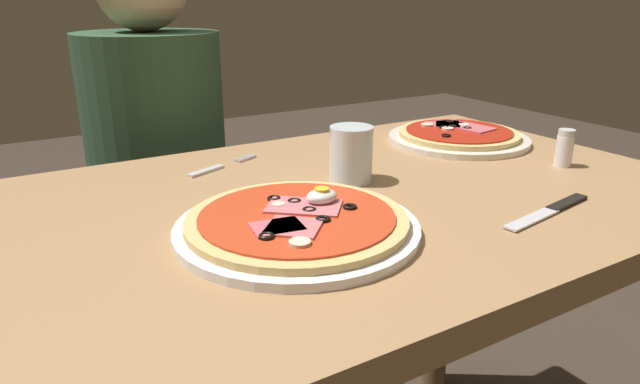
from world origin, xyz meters
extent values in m
cube|color=#9E754C|center=(0.00, 0.00, 0.75)|extent=(1.11, 0.71, 0.04)
cylinder|color=brown|center=(0.49, 0.30, 0.36)|extent=(0.07, 0.07, 0.73)
cylinder|color=white|center=(-0.16, -0.09, 0.77)|extent=(0.32, 0.32, 0.01)
cylinder|color=#DBB26B|center=(-0.16, -0.09, 0.78)|extent=(0.29, 0.29, 0.01)
cylinder|color=red|center=(-0.16, -0.09, 0.79)|extent=(0.25, 0.25, 0.00)
torus|color=black|center=(-0.14, -0.13, 0.79)|extent=(0.02, 0.02, 0.00)
torus|color=black|center=(-0.14, -0.09, 0.79)|extent=(0.02, 0.02, 0.00)
torus|color=black|center=(-0.14, -0.05, 0.79)|extent=(0.02, 0.02, 0.00)
torus|color=black|center=(-0.22, -0.14, 0.79)|extent=(0.02, 0.02, 0.00)
torus|color=black|center=(-0.08, -0.11, 0.79)|extent=(0.02, 0.02, 0.00)
torus|color=black|center=(-0.16, -0.03, 0.79)|extent=(0.02, 0.02, 0.00)
cube|color=#D16B70|center=(-0.18, -0.13, 0.79)|extent=(0.09, 0.09, 0.00)
cube|color=#C65B66|center=(-0.20, -0.12, 0.79)|extent=(0.07, 0.06, 0.00)
cube|color=#D16B70|center=(-0.14, -0.07, 0.79)|extent=(0.11, 0.11, 0.00)
cylinder|color=beige|center=(-0.20, -0.17, 0.79)|extent=(0.03, 0.03, 0.00)
cylinder|color=beige|center=(-0.16, -0.05, 0.79)|extent=(0.02, 0.02, 0.00)
ellipsoid|color=white|center=(-0.11, -0.07, 0.80)|extent=(0.04, 0.03, 0.02)
cylinder|color=yellow|center=(-0.11, -0.07, 0.81)|extent=(0.02, 0.02, 0.00)
cylinder|color=silver|center=(0.36, 0.15, 0.77)|extent=(0.29, 0.29, 0.01)
cylinder|color=#DBB26B|center=(0.36, 0.15, 0.78)|extent=(0.25, 0.25, 0.01)
cylinder|color=#A82314|center=(0.36, 0.15, 0.79)|extent=(0.22, 0.22, 0.00)
torus|color=black|center=(0.38, 0.14, 0.79)|extent=(0.02, 0.02, 0.00)
torus|color=black|center=(0.37, 0.17, 0.79)|extent=(0.02, 0.02, 0.00)
torus|color=black|center=(0.30, 0.12, 0.79)|extent=(0.02, 0.02, 0.00)
torus|color=black|center=(0.39, 0.21, 0.79)|extent=(0.02, 0.02, 0.00)
torus|color=black|center=(0.34, 0.17, 0.79)|extent=(0.02, 0.02, 0.00)
cube|color=#C65B66|center=(0.39, 0.15, 0.79)|extent=(0.08, 0.10, 0.00)
cube|color=#C65B66|center=(0.37, 0.20, 0.79)|extent=(0.09, 0.09, 0.00)
cube|color=#C65B66|center=(0.38, 0.20, 0.79)|extent=(0.09, 0.07, 0.00)
cylinder|color=beige|center=(0.34, 0.16, 0.79)|extent=(0.02, 0.02, 0.00)
cylinder|color=beige|center=(0.40, 0.17, 0.79)|extent=(0.02, 0.02, 0.00)
cylinder|color=beige|center=(0.33, 0.21, 0.79)|extent=(0.03, 0.03, 0.00)
cylinder|color=silver|center=(0.02, 0.05, 0.81)|extent=(0.07, 0.07, 0.09)
cylinder|color=silver|center=(0.02, 0.05, 0.79)|extent=(0.06, 0.06, 0.04)
cube|color=silver|center=(-0.17, 0.22, 0.77)|extent=(0.07, 0.04, 0.00)
cube|color=silver|center=(-0.08, 0.25, 0.77)|extent=(0.04, 0.02, 0.00)
cube|color=silver|center=(-0.08, 0.25, 0.77)|extent=(0.04, 0.02, 0.00)
cube|color=silver|center=(-0.08, 0.26, 0.77)|extent=(0.04, 0.02, 0.00)
cube|color=silver|center=(-0.08, 0.26, 0.77)|extent=(0.04, 0.02, 0.00)
cube|color=silver|center=(0.14, -0.22, 0.77)|extent=(0.11, 0.04, 0.00)
cube|color=black|center=(0.23, -0.21, 0.77)|extent=(0.09, 0.03, 0.01)
cylinder|color=white|center=(0.40, -0.08, 0.79)|extent=(0.03, 0.03, 0.05)
cylinder|color=silver|center=(0.40, -0.08, 0.83)|extent=(0.03, 0.03, 0.01)
cylinder|color=black|center=(-0.15, 0.62, 0.23)|extent=(0.29, 0.29, 0.46)
cylinder|color=#2D4C33|center=(-0.15, 0.62, 0.72)|extent=(0.32, 0.32, 0.52)
camera|label=1|loc=(-0.47, -0.67, 1.06)|focal=31.04mm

